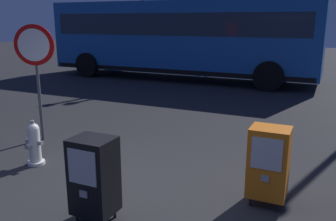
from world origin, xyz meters
name	(u,v)px	position (x,y,z in m)	size (l,w,h in m)	color
ground_plane	(112,190)	(0.00, 0.00, 0.00)	(60.00, 60.00, 0.00)	#262628
fire_hydrant	(34,144)	(-1.66, 0.26, 0.35)	(0.33, 0.32, 0.75)	silver
newspaper_box_primary	(94,176)	(0.26, -0.73, 0.57)	(0.48, 0.42, 1.02)	black
newspaper_box_secondary	(269,162)	(2.01, 0.52, 0.57)	(0.48, 0.42, 1.02)	black
stop_sign	(36,58)	(-2.46, 1.25, 1.60)	(0.71, 0.31, 2.23)	#4C4F54
bus_near	(181,36)	(-2.95, 9.46, 1.71)	(10.50, 2.79, 3.00)	#19519E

